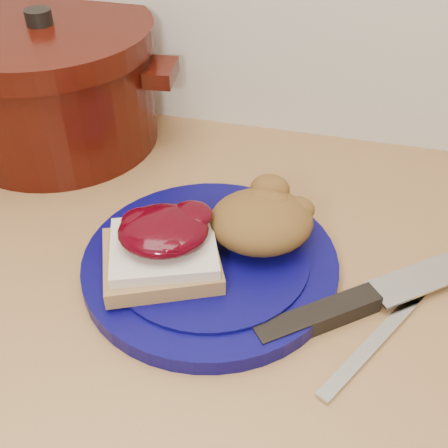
% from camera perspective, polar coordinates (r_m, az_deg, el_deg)
% --- Properties ---
extents(plate, '(0.34, 0.34, 0.02)m').
position_cam_1_polar(plate, '(0.60, -1.40, -4.04)').
color(plate, '#070443').
rests_on(plate, wood_countertop).
extents(sandwich, '(0.15, 0.14, 0.06)m').
position_cam_1_polar(sandwich, '(0.57, -6.26, -2.27)').
color(sandwich, olive).
rests_on(sandwich, plate).
extents(stuffing_mound, '(0.13, 0.13, 0.06)m').
position_cam_1_polar(stuffing_mound, '(0.59, 3.81, 0.27)').
color(stuffing_mound, brown).
rests_on(stuffing_mound, plate).
extents(chef_knife, '(0.29, 0.25, 0.02)m').
position_cam_1_polar(chef_knife, '(0.58, 13.54, -7.74)').
color(chef_knife, black).
rests_on(chef_knife, wood_countertop).
extents(butter_knife, '(0.10, 0.16, 0.00)m').
position_cam_1_polar(butter_knife, '(0.56, 15.24, -11.25)').
color(butter_knife, silver).
rests_on(butter_knife, wood_countertop).
extents(dutch_oven, '(0.35, 0.32, 0.18)m').
position_cam_1_polar(dutch_oven, '(0.82, -17.02, 13.44)').
color(dutch_oven, '#350B05').
rests_on(dutch_oven, wood_countertop).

